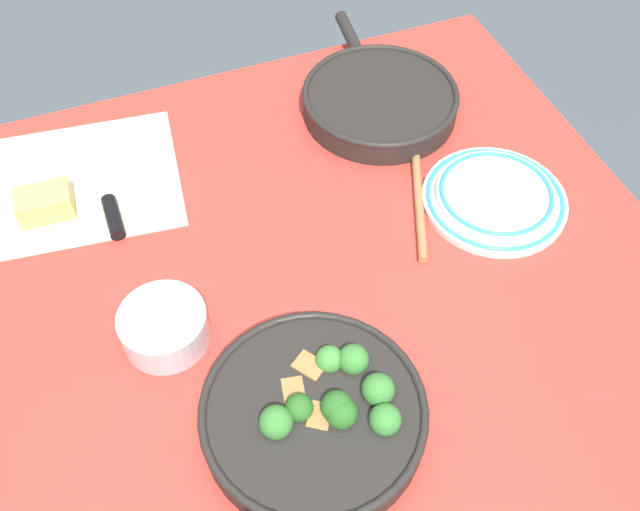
{
  "coord_description": "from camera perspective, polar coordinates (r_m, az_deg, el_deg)",
  "views": [
    {
      "loc": [
        0.24,
        0.63,
        1.65
      ],
      "look_at": [
        0.0,
        0.0,
        0.79
      ],
      "focal_mm": 40.0,
      "sensor_mm": 36.0,
      "label": 1
    }
  ],
  "objects": [
    {
      "name": "prep_bowl_steel",
      "position": [
        1.04,
        -12.35,
        -5.6
      ],
      "size": [
        0.13,
        0.13,
        0.06
      ],
      "color": "#B7B7BC",
      "rests_on": "dining_table_red"
    },
    {
      "name": "cheese_block",
      "position": [
        1.25,
        -21.16,
        3.89
      ],
      "size": [
        0.09,
        0.06,
        0.04
      ],
      "color": "#E0C15B",
      "rests_on": "dining_table_red"
    },
    {
      "name": "dining_table_red",
      "position": [
        1.18,
        0.0,
        -3.12
      ],
      "size": [
        1.09,
        1.02,
        0.77
      ],
      "color": "red",
      "rests_on": "ground_plane"
    },
    {
      "name": "parchment_sheet",
      "position": [
        1.29,
        -18.58,
        5.62
      ],
      "size": [
        0.36,
        0.32,
        0.0
      ],
      "color": "beige",
      "rests_on": "dining_table_red"
    },
    {
      "name": "skillet_eggs",
      "position": [
        1.35,
        4.79,
        12.26
      ],
      "size": [
        0.29,
        0.41,
        0.05
      ],
      "rotation": [
        0.0,
        0.0,
        4.6
      ],
      "color": "black",
      "rests_on": "dining_table_red"
    },
    {
      "name": "skillet_broccoli",
      "position": [
        0.95,
        -0.41,
        -12.54
      ],
      "size": [
        0.38,
        0.35,
        0.07
      ],
      "rotation": [
        0.0,
        0.0,
        0.73
      ],
      "color": "black",
      "rests_on": "dining_table_red"
    },
    {
      "name": "ground_plane",
      "position": [
        1.79,
        0.0,
        -15.75
      ],
      "size": [
        14.0,
        14.0,
        0.0
      ],
      "primitive_type": "plane",
      "color": "#424C51"
    },
    {
      "name": "grater_knife",
      "position": [
        1.25,
        -16.64,
        4.6
      ],
      "size": [
        0.03,
        0.27,
        0.02
      ],
      "rotation": [
        0.0,
        0.0,
        4.71
      ],
      "color": "silver",
      "rests_on": "dining_table_red"
    },
    {
      "name": "dinner_plate_stack",
      "position": [
        1.22,
        13.82,
        4.56
      ],
      "size": [
        0.24,
        0.24,
        0.03
      ],
      "color": "white",
      "rests_on": "dining_table_red"
    },
    {
      "name": "wooden_spoon",
      "position": [
        1.26,
        7.69,
        7.45
      ],
      "size": [
        0.16,
        0.33,
        0.02
      ],
      "rotation": [
        0.0,
        0.0,
        4.32
      ],
      "color": "#996B42",
      "rests_on": "dining_table_red"
    }
  ]
}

